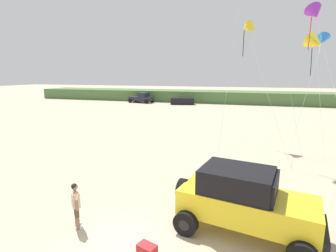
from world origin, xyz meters
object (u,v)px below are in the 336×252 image
jeep (244,200)px  distant_pickup (142,98)px  distant_sedan (182,101)px  kite_green_box (323,40)px  kite_orange_streamer (315,43)px  cooler_box (147,251)px  kite_purple_stunt (246,28)px  person_watching (76,203)px  kite_blue_swept (315,13)px

jeep → distant_pickup: (-19.55, 37.60, -0.26)m
distant_pickup → distant_sedan: 8.24m
kite_green_box → kite_orange_streamer: bearing=103.4°
distant_sedan → kite_orange_streamer: size_ratio=0.49×
kite_orange_streamer → cooler_box: bearing=-113.5°
kite_orange_streamer → distant_pickup: bearing=137.2°
kite_orange_streamer → kite_green_box: kite_orange_streamer is taller
kite_purple_stunt → distant_sedan: bearing=114.2°
distant_sedan → kite_purple_stunt: kite_purple_stunt is taller
kite_purple_stunt → kite_green_box: bearing=12.8°
cooler_box → kite_purple_stunt: (2.24, 14.88, 8.60)m
cooler_box → person_watching: bearing=-174.6°
person_watching → kite_green_box: 19.98m
person_watching → distant_pickup: 41.45m
person_watching → kite_orange_streamer: 20.65m
cooler_box → distant_sedan: 40.05m
kite_purple_stunt → jeep: bearing=-88.0°
person_watching → jeep: bearing=14.3°
jeep → person_watching: bearing=-165.7°
person_watching → kite_orange_streamer: size_ratio=0.19×
cooler_box → kite_orange_streamer: bearing=84.7°
kite_purple_stunt → kite_green_box: 5.68m
distant_pickup → kite_orange_streamer: kite_orange_streamer is taller
kite_blue_swept → kite_green_box: kite_blue_swept is taller
kite_blue_swept → cooler_box: bearing=-117.7°
distant_pickup → distant_sedan: bearing=-4.1°
distant_pickup → kite_purple_stunt: size_ratio=0.52×
distant_pickup → kite_green_box: (24.55, -23.57, 6.91)m
cooler_box → kite_purple_stunt: size_ratio=0.06×
kite_green_box → kite_blue_swept: bearing=-109.5°
person_watching → distant_pickup: size_ratio=0.34×
distant_pickup → kite_green_box: size_ratio=0.57×
distant_sedan → kite_green_box: size_ratio=0.50×
jeep → kite_blue_swept: (3.40, 9.52, 7.66)m
person_watching → cooler_box: 3.07m
kite_purple_stunt → cooler_box: bearing=-98.6°
kite_orange_streamer → kite_blue_swept: size_ratio=0.91×
kite_orange_streamer → kite_purple_stunt: kite_purple_stunt is taller
cooler_box → kite_blue_swept: (6.10, 11.61, 8.67)m
distant_pickup → kite_blue_swept: (22.95, -28.08, 7.92)m
person_watching → cooler_box: person_watching is taller
kite_purple_stunt → kite_blue_swept: 5.06m
distant_sedan → kite_purple_stunt: 27.79m
jeep → cooler_box: (-2.70, -2.08, -1.01)m
jeep → person_watching: (-5.60, -1.43, -0.26)m
person_watching → kite_purple_stunt: bearing=70.1°
kite_blue_swept → distant_sedan: bearing=118.2°
person_watching → kite_blue_swept: kite_blue_swept is taller
cooler_box → kite_green_box: (7.70, 16.12, 7.65)m
distant_pickup → kite_purple_stunt: 32.28m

